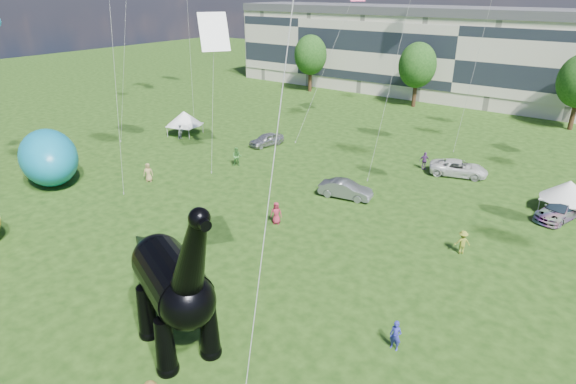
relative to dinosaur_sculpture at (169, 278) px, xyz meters
The scene contains 13 objects.
ground 3.74m from the dinosaur_sculpture, 27.35° to the left, with size 220.00×220.00×0.00m, color #16330C.
terrace_row 63.01m from the dinosaur_sculpture, 96.27° to the left, with size 78.00×11.00×12.00m, color beige.
tree_far_left 60.93m from the dinosaur_sculpture, 118.33° to the left, with size 5.20×5.20×9.44m.
tree_mid_left 54.74m from the dinosaur_sculpture, 101.48° to the left, with size 5.20×5.20×9.44m.
dinosaur_sculpture is the anchor object (origin of this frame).
car_silver 31.32m from the dinosaur_sculpture, 121.08° to the left, with size 1.60×3.97×1.35m, color #BAB9BE.
car_grey 20.12m from the dinosaur_sculpture, 96.20° to the left, with size 1.50×4.31×1.42m, color slate.
car_white 30.60m from the dinosaur_sculpture, 83.37° to the left, with size 2.34×5.08×1.41m, color silver.
car_dark 28.95m from the dinosaur_sculpture, 64.22° to the left, with size 1.90×4.69×1.36m, color #595960.
gazebo_near 30.18m from the dinosaur_sculpture, 65.20° to the left, with size 4.29×4.29×2.62m.
gazebo_left 35.81m from the dinosaur_sculpture, 137.26° to the left, with size 4.85×4.85×2.77m.
inflatable_teal 25.42m from the dinosaur_sculpture, 163.56° to the left, with size 7.51×4.70×4.70m, color #0D7AA1.
visitors 16.34m from the dinosaur_sculpture, 92.45° to the left, with size 51.44×36.46×1.85m.
Camera 1 is at (14.59, -12.35, 15.93)m, focal length 30.00 mm.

